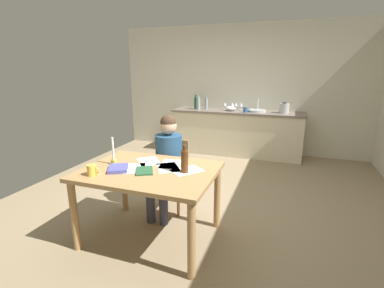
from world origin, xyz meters
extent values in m
cube|color=#937F60|center=(0.00, 0.00, -0.02)|extent=(5.20, 5.20, 0.04)
cube|color=beige|center=(0.00, 2.60, 1.30)|extent=(5.20, 0.12, 2.60)
cube|color=beige|center=(0.00, 2.24, 0.43)|extent=(2.57, 0.60, 0.86)
cube|color=#72665B|center=(0.00, 2.24, 0.88)|extent=(2.61, 0.64, 0.04)
cube|color=tan|center=(-0.26, -1.02, 0.73)|extent=(1.30, 0.97, 0.04)
cylinder|color=tan|center=(-0.85, -1.44, 0.36)|extent=(0.07, 0.07, 0.71)
cylinder|color=tan|center=(0.33, -1.44, 0.36)|extent=(0.07, 0.07, 0.71)
cylinder|color=tan|center=(-0.85, -0.60, 0.36)|extent=(0.07, 0.07, 0.71)
cylinder|color=tan|center=(0.33, -0.60, 0.36)|extent=(0.07, 0.07, 0.71)
cube|color=tan|center=(-0.34, -0.36, 0.44)|extent=(0.41, 0.41, 0.04)
cube|color=tan|center=(-0.34, -0.17, 0.65)|extent=(0.36, 0.04, 0.40)
cylinder|color=tan|center=(-0.50, -0.53, 0.22)|extent=(0.04, 0.04, 0.43)
cylinder|color=tan|center=(-0.16, -0.52, 0.22)|extent=(0.04, 0.04, 0.43)
cylinder|color=tan|center=(-0.51, -0.19, 0.22)|extent=(0.04, 0.04, 0.43)
cylinder|color=tan|center=(-0.17, -0.18, 0.22)|extent=(0.04, 0.04, 0.43)
cylinder|color=navy|center=(-0.34, -0.38, 0.70)|extent=(0.33, 0.33, 0.50)
sphere|color=#D8AD8C|center=(-0.34, -0.38, 1.06)|extent=(0.20, 0.20, 0.20)
sphere|color=#473323|center=(-0.34, -0.38, 1.10)|extent=(0.19, 0.19, 0.19)
cylinder|color=#383847|center=(-0.41, -0.57, 0.45)|extent=(0.14, 0.38, 0.13)
cylinder|color=#383847|center=(-0.41, -0.76, 0.23)|extent=(0.10, 0.10, 0.45)
cylinder|color=#383847|center=(-0.25, -0.57, 0.45)|extent=(0.14, 0.38, 0.13)
cylinder|color=#383847|center=(-0.25, -0.76, 0.23)|extent=(0.10, 0.10, 0.45)
cylinder|color=#F2CC4C|center=(-0.69, -1.33, 0.80)|extent=(0.09, 0.09, 0.10)
torus|color=#F2CC4C|center=(-0.64, -1.33, 0.81)|extent=(0.07, 0.01, 0.07)
cylinder|color=gold|center=(-0.68, -1.00, 0.78)|extent=(0.06, 0.06, 0.05)
cylinder|color=white|center=(-0.68, -1.00, 0.92)|extent=(0.02, 0.02, 0.24)
cube|color=#5256B7|center=(-0.54, -1.14, 0.77)|extent=(0.26, 0.28, 0.03)
cube|color=#285A38|center=(-0.28, -1.09, 0.76)|extent=(0.25, 0.28, 0.02)
cube|color=white|center=(-0.42, -1.04, 0.75)|extent=(0.33, 0.36, 0.00)
cube|color=white|center=(-0.11, -0.91, 0.75)|extent=(0.34, 0.36, 0.00)
cube|color=white|center=(-0.12, -0.81, 0.75)|extent=(0.26, 0.33, 0.00)
cube|color=white|center=(0.10, -0.93, 0.75)|extent=(0.35, 0.36, 0.00)
cube|color=white|center=(-0.39, -0.80, 0.75)|extent=(0.35, 0.36, 0.00)
cylinder|color=#593319|center=(0.10, -0.98, 0.86)|extent=(0.07, 0.07, 0.22)
cylinder|color=#593319|center=(0.10, -0.98, 0.99)|extent=(0.03, 0.03, 0.05)
cylinder|color=#B2B7BC|center=(0.39, 2.24, 0.92)|extent=(0.36, 0.36, 0.04)
cylinder|color=silver|center=(0.39, 2.40, 1.02)|extent=(0.02, 0.02, 0.24)
cylinder|color=#194C23|center=(-0.90, 2.31, 1.02)|extent=(0.07, 0.07, 0.23)
cylinder|color=#194C23|center=(-0.90, 2.31, 1.16)|extent=(0.03, 0.03, 0.06)
cylinder|color=#8C999E|center=(-0.80, 2.18, 1.02)|extent=(0.08, 0.08, 0.24)
cylinder|color=#8C999E|center=(-0.80, 2.18, 1.17)|extent=(0.04, 0.04, 0.06)
cylinder|color=#8C999E|center=(-0.67, 2.31, 1.01)|extent=(0.07, 0.07, 0.22)
cylinder|color=#8C999E|center=(-0.67, 2.31, 1.14)|extent=(0.03, 0.03, 0.05)
ellipsoid|color=white|center=(-0.13, 2.22, 0.95)|extent=(0.21, 0.21, 0.09)
cylinder|color=#B7BABF|center=(0.90, 2.24, 0.99)|extent=(0.18, 0.18, 0.18)
cone|color=#262628|center=(0.90, 2.24, 1.10)|extent=(0.11, 0.11, 0.04)
cylinder|color=silver|center=(0.05, 2.39, 0.90)|extent=(0.06, 0.06, 0.00)
cylinder|color=silver|center=(0.05, 2.39, 0.94)|extent=(0.01, 0.01, 0.07)
cone|color=silver|center=(0.05, 2.39, 1.01)|extent=(0.07, 0.07, 0.08)
cylinder|color=silver|center=(-0.06, 2.39, 0.90)|extent=(0.06, 0.06, 0.00)
cylinder|color=silver|center=(-0.06, 2.39, 0.94)|extent=(0.01, 0.01, 0.07)
cone|color=silver|center=(-0.06, 2.39, 1.01)|extent=(0.07, 0.07, 0.08)
cylinder|color=silver|center=(-0.13, 2.39, 0.90)|extent=(0.06, 0.06, 0.00)
cylinder|color=silver|center=(-0.13, 2.39, 0.94)|extent=(0.01, 0.01, 0.07)
cone|color=silver|center=(-0.13, 2.39, 1.01)|extent=(0.07, 0.07, 0.08)
cylinder|color=silver|center=(-0.29, 2.39, 0.90)|extent=(0.06, 0.06, 0.00)
cylinder|color=silver|center=(-0.29, 2.39, 0.94)|extent=(0.01, 0.01, 0.07)
cone|color=silver|center=(-0.29, 2.39, 1.01)|extent=(0.07, 0.07, 0.08)
cylinder|color=#33598C|center=(0.19, 2.09, 0.95)|extent=(0.09, 0.09, 0.10)
torus|color=#33598C|center=(0.24, 2.09, 0.96)|extent=(0.07, 0.01, 0.07)
camera|label=1|loc=(0.98, -3.29, 1.70)|focal=25.80mm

